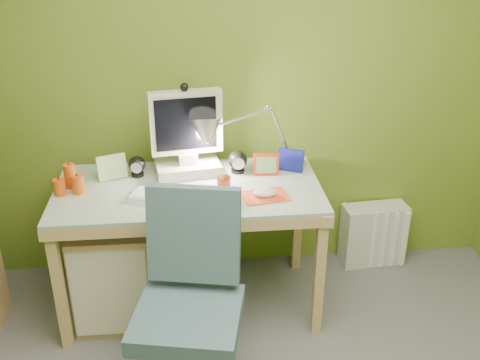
{
  "coord_description": "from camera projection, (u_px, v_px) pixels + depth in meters",
  "views": [
    {
      "loc": [
        -0.21,
        -1.43,
        2.02
      ],
      "look_at": [
        0.0,
        1.0,
        0.85
      ],
      "focal_mm": 42.0,
      "sensor_mm": 36.0,
      "label": 1
    }
  ],
  "objects": [
    {
      "name": "wall_back",
      "position": [
        231.0,
        76.0,
        3.09
      ],
      "size": [
        3.2,
        0.01,
        2.4
      ],
      "primitive_type": "cube",
      "color": "olive",
      "rests_on": "floor"
    },
    {
      "name": "desk",
      "position": [
        191.0,
        247.0,
        3.06
      ],
      "size": [
        1.38,
        0.7,
        0.73
      ],
      "primitive_type": null,
      "rotation": [
        0.0,
        0.0,
        0.01
      ],
      "color": "tan",
      "rests_on": "floor"
    },
    {
      "name": "monitor",
      "position": [
        186.0,
        126.0,
        2.94
      ],
      "size": [
        0.42,
        0.28,
        0.53
      ],
      "primitive_type": null,
      "rotation": [
        0.0,
        0.0,
        0.15
      ],
      "color": "beige",
      "rests_on": "desk"
    },
    {
      "name": "speaker_left",
      "position": [
        137.0,
        166.0,
        3.0
      ],
      "size": [
        0.1,
        0.1,
        0.11
      ],
      "primitive_type": null,
      "rotation": [
        0.0,
        0.0,
        -0.12
      ],
      "color": "black",
      "rests_on": "desk"
    },
    {
      "name": "speaker_right",
      "position": [
        238.0,
        162.0,
        3.03
      ],
      "size": [
        0.11,
        0.11,
        0.12
      ],
      "primitive_type": null,
      "rotation": [
        0.0,
        0.0,
        -0.02
      ],
      "color": "black",
      "rests_on": "desk"
    },
    {
      "name": "keyboard",
      "position": [
        172.0,
        198.0,
        2.76
      ],
      "size": [
        0.43,
        0.27,
        0.02
      ],
      "primitive_type": "cube",
      "rotation": [
        0.0,
        0.0,
        -0.37
      ],
      "color": "white",
      "rests_on": "desk"
    },
    {
      "name": "mousepad",
      "position": [
        265.0,
        196.0,
        2.8
      ],
      "size": [
        0.25,
        0.2,
        0.01
      ],
      "primitive_type": "cube",
      "rotation": [
        0.0,
        0.0,
        0.18
      ],
      "color": "#D84A21",
      "rests_on": "desk"
    },
    {
      "name": "mouse",
      "position": [
        265.0,
        193.0,
        2.79
      ],
      "size": [
        0.13,
        0.09,
        0.04
      ],
      "primitive_type": "ellipsoid",
      "rotation": [
        0.0,
        0.0,
        0.15
      ],
      "color": "silver",
      "rests_on": "mousepad"
    },
    {
      "name": "amber_tumbler",
      "position": [
        224.0,
        185.0,
        2.82
      ],
      "size": [
        0.07,
        0.07,
        0.09
      ],
      "primitive_type": "cylinder",
      "rotation": [
        0.0,
        0.0,
        -0.09
      ],
      "color": "maroon",
      "rests_on": "desk"
    },
    {
      "name": "candle_cluster",
      "position": [
        69.0,
        179.0,
        2.83
      ],
      "size": [
        0.19,
        0.17,
        0.13
      ],
      "primitive_type": null,
      "rotation": [
        0.0,
        0.0,
        -0.14
      ],
      "color": "#D04C12",
      "rests_on": "desk"
    },
    {
      "name": "photo_frame_red",
      "position": [
        266.0,
        164.0,
        3.01
      ],
      "size": [
        0.14,
        0.03,
        0.12
      ],
      "primitive_type": "cube",
      "rotation": [
        0.0,
        0.0,
        -0.05
      ],
      "color": "#BB3814",
      "rests_on": "desk"
    },
    {
      "name": "photo_frame_blue",
      "position": [
        291.0,
        160.0,
        3.06
      ],
      "size": [
        0.14,
        0.08,
        0.12
      ],
      "primitive_type": "cube",
      "rotation": [
        0.0,
        0.0,
        -0.45
      ],
      "color": "navy",
      "rests_on": "desk"
    },
    {
      "name": "photo_frame_green",
      "position": [
        112.0,
        167.0,
        2.96
      ],
      "size": [
        0.15,
        0.07,
        0.13
      ],
      "primitive_type": "cube",
      "rotation": [
        0.0,
        0.0,
        0.36
      ],
      "color": "#B6DC97",
      "rests_on": "desk"
    },
    {
      "name": "desk_lamp",
      "position": [
        271.0,
        122.0,
        2.97
      ],
      "size": [
        0.55,
        0.34,
        0.55
      ],
      "primitive_type": null,
      "rotation": [
        0.0,
        0.0,
        0.24
      ],
      "color": "silver",
      "rests_on": "desk"
    },
    {
      "name": "task_chair",
      "position": [
        188.0,
        317.0,
        2.39
      ],
      "size": [
        0.6,
        0.6,
        0.92
      ],
      "primitive_type": null,
      "rotation": [
        0.0,
        0.0,
        -0.19
      ],
      "color": "#3F5968",
      "rests_on": "floor"
    },
    {
      "name": "radiator",
      "position": [
        373.0,
        234.0,
        3.51
      ],
      "size": [
        0.41,
        0.19,
        0.39
      ],
      "primitive_type": "cube",
      "rotation": [
        0.0,
        0.0,
        0.1
      ],
      "color": "silver",
      "rests_on": "floor"
    }
  ]
}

